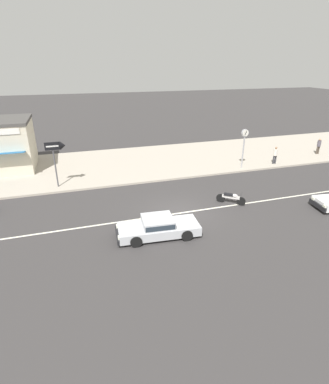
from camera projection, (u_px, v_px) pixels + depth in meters
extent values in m
plane|color=#383535|center=(178.00, 213.00, 18.25)|extent=(160.00, 160.00, 0.00)
cube|color=silver|center=(178.00, 213.00, 18.25)|extent=(50.40, 0.14, 0.01)
cube|color=#ADA393|center=(140.00, 162.00, 27.31)|extent=(68.00, 10.00, 0.15)
cube|color=#B7BABF|center=(159.00, 229.00, 15.77)|extent=(4.35, 1.97, 0.48)
cube|color=#B7BABF|center=(158.00, 221.00, 15.58)|extent=(1.70, 1.59, 0.42)
cube|color=#28333D|center=(158.00, 221.00, 15.58)|extent=(1.64, 1.62, 0.27)
cube|color=black|center=(117.00, 235.00, 15.37)|extent=(0.25, 1.61, 0.28)
cube|color=white|center=(119.00, 238.00, 14.78)|extent=(0.10, 0.25, 0.14)
cube|color=white|center=(117.00, 226.00, 15.80)|extent=(0.10, 0.25, 0.14)
cylinder|color=black|center=(136.00, 241.00, 14.85)|extent=(0.62, 0.27, 0.60)
cylinder|color=black|center=(132.00, 226.00, 16.24)|extent=(0.62, 0.27, 0.60)
cylinder|color=black|center=(187.00, 235.00, 15.38)|extent=(0.62, 0.27, 0.60)
cylinder|color=black|center=(179.00, 221.00, 16.77)|extent=(0.62, 0.27, 0.60)
cube|color=black|center=(318.00, 205.00, 18.58)|extent=(0.33, 1.57, 0.28)
cube|color=white|center=(325.00, 206.00, 18.00)|extent=(0.11, 0.25, 0.14)
cube|color=white|center=(313.00, 199.00, 19.01)|extent=(0.11, 0.25, 0.14)
cylinder|color=black|center=(321.00, 199.00, 19.39)|extent=(0.62, 0.30, 0.60)
cylinder|color=black|center=(241.00, 201.00, 19.18)|extent=(0.49, 0.44, 0.56)
cylinder|color=black|center=(221.00, 198.00, 19.64)|extent=(0.49, 0.44, 0.56)
cube|color=silver|center=(231.00, 197.00, 19.33)|extent=(0.96, 0.83, 0.18)
cube|color=black|center=(229.00, 194.00, 19.33)|extent=(0.61, 0.57, 0.12)
ellipsoid|color=silver|center=(235.00, 196.00, 19.20)|extent=(0.46, 0.44, 0.22)
cylinder|color=#232326|center=(241.00, 194.00, 18.99)|extent=(0.38, 0.45, 0.03)
cylinder|color=#9E9EA3|center=(243.00, 152.00, 25.22)|extent=(0.12, 0.12, 2.68)
cylinder|color=#9E9EA3|center=(245.00, 133.00, 24.57)|extent=(0.61, 0.18, 0.61)
cylinder|color=white|center=(246.00, 133.00, 24.49)|extent=(0.54, 0.02, 0.54)
cylinder|color=white|center=(244.00, 133.00, 24.65)|extent=(0.54, 0.02, 0.54)
cube|color=black|center=(246.00, 133.00, 24.48)|extent=(0.19, 0.01, 0.23)
cube|color=black|center=(246.00, 133.00, 24.47)|extent=(0.13, 0.01, 0.43)
cylinder|color=#4C4C51|center=(56.00, 169.00, 21.29)|extent=(0.10, 0.10, 2.73)
cube|color=black|center=(52.00, 146.00, 20.60)|extent=(1.03, 0.06, 0.56)
cone|color=black|center=(63.00, 145.00, 20.79)|extent=(0.36, 0.62, 0.62)
cube|color=white|center=(52.00, 146.00, 20.57)|extent=(0.82, 0.01, 0.10)
cylinder|color=#4C4238|center=(317.00, 150.00, 29.40)|extent=(0.14, 0.14, 0.76)
cylinder|color=#4C4238|center=(319.00, 150.00, 29.45)|extent=(0.14, 0.14, 0.76)
cylinder|color=#514C56|center=(319.00, 143.00, 29.16)|extent=(0.34, 0.34, 0.57)
sphere|color=tan|center=(320.00, 139.00, 29.00)|extent=(0.21, 0.21, 0.21)
cylinder|color=#333338|center=(274.00, 160.00, 26.55)|extent=(0.14, 0.14, 0.76)
cylinder|color=#333338|center=(275.00, 159.00, 26.60)|extent=(0.14, 0.14, 0.76)
cylinder|color=silver|center=(276.00, 152.00, 26.31)|extent=(0.34, 0.34, 0.57)
sphere|color=#997051|center=(276.00, 148.00, 26.15)|extent=(0.21, 0.21, 0.21)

